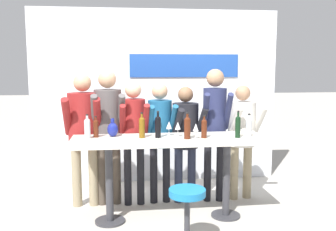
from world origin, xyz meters
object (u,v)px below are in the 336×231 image
(person_left, at_px, (108,122))
(wine_bottle_5, at_px, (142,126))
(bar_stool, at_px, (187,209))
(wine_bottle_1, at_px, (204,127))
(person_center_left, at_px, (134,129))
(wine_glass_2, at_px, (196,128))
(person_far_left, at_px, (84,126))
(wine_bottle_6, at_px, (238,126))
(wine_bottle_4, at_px, (187,127))
(wine_glass_1, at_px, (178,126))
(wine_bottle_0, at_px, (87,127))
(wine_bottle_3, at_px, (158,126))
(wine_glass_0, at_px, (169,126))
(person_right, at_px, (215,119))
(person_center_right, at_px, (186,132))
(person_center, at_px, (160,129))
(wine_bottle_2, at_px, (249,126))
(tasting_table, at_px, (169,150))
(wine_bottle_7, at_px, (96,127))
(decorative_vase, at_px, (113,129))
(person_far_right, at_px, (242,130))

(person_left, distance_m, wine_bottle_5, 0.71)
(bar_stool, height_order, wine_bottle_1, wine_bottle_1)
(person_center_left, height_order, wine_glass_2, person_center_left)
(person_far_left, distance_m, wine_bottle_6, 1.98)
(bar_stool, xyz_separation_m, wine_bottle_1, (0.31, 0.66, 0.72))
(wine_bottle_4, bearing_deg, wine_glass_1, 119.35)
(bar_stool, distance_m, wine_bottle_5, 1.14)
(wine_bottle_0, relative_size, wine_bottle_6, 0.90)
(wine_bottle_3, height_order, wine_bottle_4, wine_bottle_3)
(wine_glass_0, bearing_deg, wine_glass_2, -35.40)
(person_right, relative_size, wine_glass_0, 10.27)
(person_center_right, bearing_deg, person_center_left, 171.78)
(wine_bottle_0, relative_size, wine_bottle_1, 1.06)
(wine_bottle_4, height_order, wine_glass_1, wine_bottle_4)
(person_left, relative_size, person_center, 1.11)
(wine_bottle_6, bearing_deg, wine_bottle_2, 12.78)
(person_left, height_order, person_right, person_right)
(person_right, bearing_deg, tasting_table, -136.67)
(person_right, height_order, wine_bottle_5, person_right)
(wine_bottle_1, bearing_deg, bar_stool, -115.43)
(bar_stool, relative_size, wine_bottle_1, 2.32)
(wine_bottle_0, bearing_deg, wine_bottle_6, -5.37)
(person_center_right, bearing_deg, person_far_left, 168.52)
(person_center, xyz_separation_m, person_right, (0.74, -0.04, 0.13))
(wine_bottle_7, bearing_deg, wine_glass_0, -1.02)
(person_center, distance_m, wine_bottle_3, 0.60)
(wine_bottle_3, relative_size, wine_glass_0, 1.80)
(person_center, height_order, wine_bottle_4, person_center)
(wine_bottle_1, relative_size, wine_bottle_3, 0.85)
(decorative_vase, bearing_deg, wine_glass_0, -2.71)
(wine_bottle_1, xyz_separation_m, wine_glass_2, (-0.10, -0.02, 0.00))
(person_center, xyz_separation_m, wine_bottle_3, (-0.08, -0.58, 0.14))
(wine_bottle_5, xyz_separation_m, wine_glass_2, (0.62, -0.12, -0.01))
(wine_bottle_1, height_order, decorative_vase, wine_bottle_1)
(person_far_left, xyz_separation_m, person_left, (0.32, 0.02, 0.04))
(person_left, distance_m, person_right, 1.42)
(person_center_right, bearing_deg, wine_bottle_2, -56.34)
(person_center, relative_size, decorative_vase, 7.43)
(wine_bottle_1, relative_size, decorative_vase, 1.23)
(wine_bottle_0, relative_size, wine_glass_1, 1.63)
(person_center_left, xyz_separation_m, person_center, (0.35, 0.04, -0.02))
(person_left, xyz_separation_m, wine_bottle_2, (1.68, -0.68, 0.02))
(wine_glass_1, bearing_deg, wine_bottle_6, -12.99)
(wine_bottle_3, xyz_separation_m, wine_bottle_7, (-0.73, 0.12, -0.03))
(wine_bottle_7, bearing_deg, person_center, 29.47)
(wine_bottle_3, xyz_separation_m, wine_glass_0, (0.14, 0.10, -0.02))
(person_left, height_order, wine_bottle_6, person_left)
(wine_bottle_7, height_order, wine_glass_2, wine_bottle_7)
(person_center, xyz_separation_m, wine_bottle_2, (1.00, -0.66, 0.13))
(person_center_left, relative_size, person_far_right, 1.04)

